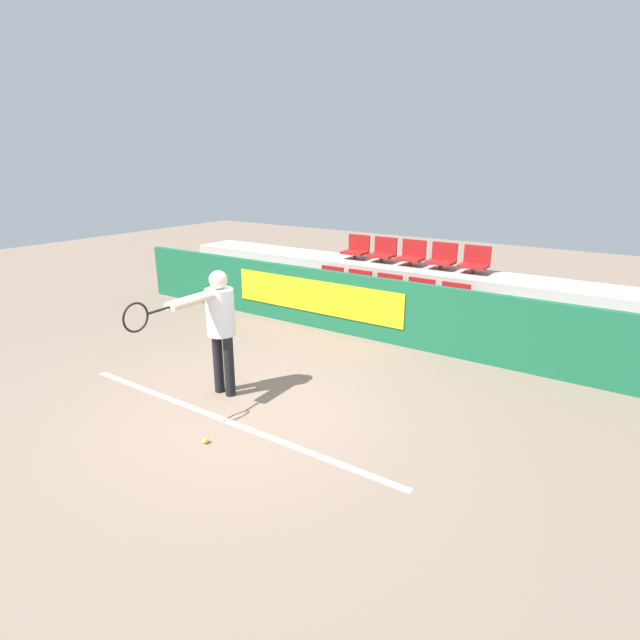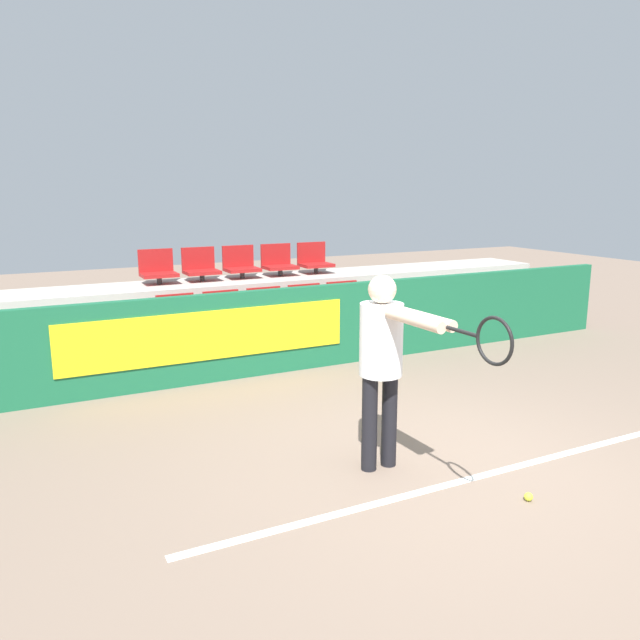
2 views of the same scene
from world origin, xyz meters
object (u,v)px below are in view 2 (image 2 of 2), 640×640
stadium_chair_8 (278,262)px  tennis_ball (528,497)px  stadium_chair_1 (224,312)px  stadium_chair_3 (307,305)px  tennis_player (386,352)px  stadium_chair_9 (314,260)px  stadium_chair_5 (158,269)px  stadium_chair_6 (200,267)px  stadium_chair_0 (178,317)px  stadium_chair_7 (241,264)px  stadium_chair_4 (345,301)px  stadium_chair_2 (267,308)px

stadium_chair_8 → tennis_ball: stadium_chair_8 is taller
stadium_chair_1 → stadium_chair_3: same height
stadium_chair_1 → tennis_player: tennis_player is taller
stadium_chair_9 → stadium_chair_3: bearing=-121.3°
stadium_chair_3 → stadium_chair_5: 2.17m
stadium_chair_6 → stadium_chair_9: size_ratio=1.00×
stadium_chair_0 → stadium_chair_8: bearing=28.8°
stadium_chair_3 → stadium_chair_7: stadium_chair_7 is taller
stadium_chair_9 → stadium_chair_0: bearing=-157.6°
stadium_chair_8 → stadium_chair_9: bearing=0.0°
stadium_chair_4 → tennis_ball: 4.83m
stadium_chair_3 → stadium_chair_9: bearing=58.7°
stadium_chair_5 → stadium_chair_9: size_ratio=1.00×
stadium_chair_4 → stadium_chair_6: bearing=151.2°
stadium_chair_2 → stadium_chair_3: (0.62, 0.00, 0.00)m
stadium_chair_2 → stadium_chair_6: stadium_chair_6 is taller
stadium_chair_0 → stadium_chair_1: size_ratio=1.00×
stadium_chair_6 → tennis_ball: stadium_chair_6 is taller
stadium_chair_1 → stadium_chair_6: stadium_chair_6 is taller
stadium_chair_9 → stadium_chair_8: bearing=180.0°
tennis_player → tennis_ball: size_ratio=24.92×
stadium_chair_1 → stadium_chair_7: 1.29m
stadium_chair_5 → stadium_chair_9: bearing=0.0°
stadium_chair_2 → stadium_chair_9: (1.23, 1.02, 0.50)m
stadium_chair_0 → stadium_chair_4: (2.47, 0.00, 0.00)m
stadium_chair_7 → stadium_chair_8: (0.62, 0.00, 0.00)m
stadium_chair_0 → stadium_chair_4: size_ratio=1.00×
stadium_chair_8 → tennis_player: size_ratio=0.30×
stadium_chair_7 → stadium_chair_9: (1.23, 0.00, 0.00)m
stadium_chair_4 → stadium_chair_6: stadium_chair_6 is taller
stadium_chair_1 → stadium_chair_9: 2.17m
stadium_chair_9 → stadium_chair_1: bearing=-151.2°
stadium_chair_2 → stadium_chair_0: bearing=180.0°
stadium_chair_3 → stadium_chair_0: bearing=180.0°
stadium_chair_2 → stadium_chair_1: bearing=180.0°
stadium_chair_0 → tennis_player: size_ratio=0.30×
stadium_chair_7 → tennis_player: bearing=-95.8°
stadium_chair_1 → stadium_chair_4: size_ratio=1.00×
stadium_chair_3 → stadium_chair_7: (-0.62, 1.02, 0.50)m
stadium_chair_5 → tennis_player: tennis_player is taller
stadium_chair_0 → stadium_chair_2: (1.23, 0.00, 0.00)m
stadium_chair_2 → stadium_chair_7: (0.00, 1.02, 0.50)m
stadium_chair_1 → stadium_chair_9: stadium_chair_9 is taller
stadium_chair_2 → stadium_chair_5: 1.67m
stadium_chair_5 → tennis_ball: 5.99m
stadium_chair_5 → stadium_chair_8: bearing=0.0°
stadium_chair_9 → tennis_ball: (-1.02, -5.69, -1.16)m
stadium_chair_1 → stadium_chair_8: stadium_chair_8 is taller
stadium_chair_2 → stadium_chair_6: (-0.62, 1.02, 0.50)m
stadium_chair_0 → stadium_chair_7: size_ratio=1.00×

